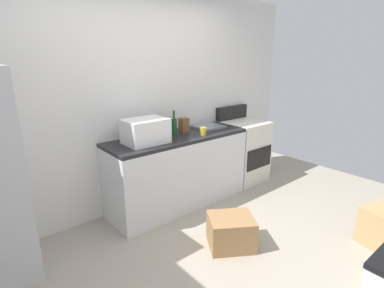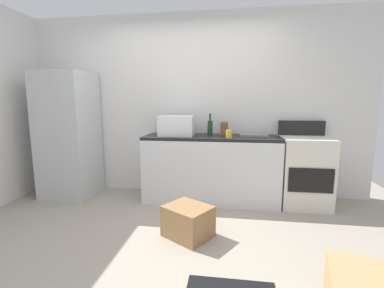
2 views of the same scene
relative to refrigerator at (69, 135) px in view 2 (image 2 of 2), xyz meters
name	(u,v)px [view 2 (image 2 of 2)]	position (x,y,z in m)	size (l,w,h in m)	color
ground_plane	(171,243)	(1.75, -1.15, -0.88)	(6.00, 6.00, 0.00)	#9E9384
wall_back	(193,106)	(1.75, 0.40, 0.42)	(5.00, 0.10, 2.60)	silver
kitchen_counter	(211,168)	(2.05, 0.05, -0.43)	(1.80, 0.60, 0.90)	silver
refrigerator	(69,135)	(0.00, 0.00, 0.00)	(0.68, 0.66, 1.76)	silver
stove_oven	(304,170)	(3.27, 0.06, -0.42)	(0.60, 0.61, 1.10)	silver
microwave	(177,126)	(1.59, 0.03, 0.15)	(0.46, 0.34, 0.27)	white
sink_basin	(253,135)	(2.61, 0.11, 0.03)	(0.36, 0.32, 0.03)	slate
wine_bottle	(210,127)	(2.03, 0.10, 0.13)	(0.07, 0.07, 0.30)	#193F1E
coffee_mug	(229,134)	(2.29, -0.13, 0.07)	(0.08, 0.08, 0.10)	gold
knife_block	(224,129)	(2.22, 0.15, 0.11)	(0.10, 0.10, 0.18)	brown
cardboard_box_large	(188,221)	(1.90, -1.00, -0.72)	(0.43, 0.36, 0.32)	olive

